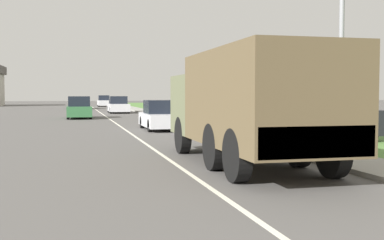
{
  "coord_description": "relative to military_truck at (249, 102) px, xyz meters",
  "views": [
    {
      "loc": [
        -2.57,
        0.58,
        1.83
      ],
      "look_at": [
        0.72,
        13.92,
        1.09
      ],
      "focal_mm": 45.0,
      "sensor_mm": 36.0,
      "label": 1
    }
  ],
  "objects": [
    {
      "name": "ground_plane",
      "position": [
        -1.81,
        27.79,
        -1.62
      ],
      "size": [
        180.0,
        180.0,
        0.0
      ],
      "primitive_type": "plane",
      "color": "#565451"
    },
    {
      "name": "lane_centre_stripe",
      "position": [
        -1.81,
        27.79,
        -1.62
      ],
      "size": [
        0.12,
        120.0,
        0.0
      ],
      "color": "silver",
      "rests_on": "ground"
    },
    {
      "name": "sidewalk_right",
      "position": [
        2.69,
        27.79,
        -1.56
      ],
      "size": [
        1.8,
        120.0,
        0.12
      ],
      "color": "#9E9B93",
      "rests_on": "ground"
    },
    {
      "name": "grass_strip_right",
      "position": [
        7.09,
        27.79,
        -1.61
      ],
      "size": [
        7.0,
        120.0,
        0.02
      ],
      "color": "#56843D",
      "rests_on": "ground"
    },
    {
      "name": "military_truck",
      "position": [
        0.0,
        0.0,
        0.0
      ],
      "size": [
        2.51,
        7.61,
        2.88
      ],
      "color": "#606647",
      "rests_on": "ground"
    },
    {
      "name": "car_nearest_ahead",
      "position": [
        -0.01,
        12.67,
        -0.93
      ],
      "size": [
        1.77,
        4.22,
        1.52
      ],
      "color": "silver",
      "rests_on": "ground"
    },
    {
      "name": "car_second_ahead",
      "position": [
        -3.96,
        25.54,
        -0.88
      ],
      "size": [
        1.78,
        4.41,
        1.66
      ],
      "color": "#336B3D",
      "rests_on": "ground"
    },
    {
      "name": "car_third_ahead",
      "position": [
        -0.17,
        35.12,
        -0.89
      ],
      "size": [
        1.83,
        4.43,
        1.62
      ],
      "color": "silver",
      "rests_on": "ground"
    },
    {
      "name": "car_fourth_ahead",
      "position": [
        -3.39,
        49.42,
        -0.93
      ],
      "size": [
        1.89,
        4.54,
        1.53
      ],
      "color": "black",
      "rests_on": "ground"
    },
    {
      "name": "car_farthest_ahead",
      "position": [
        -0.02,
        60.13,
        -0.89
      ],
      "size": [
        1.72,
        4.25,
        1.64
      ],
      "color": "silver",
      "rests_on": "ground"
    },
    {
      "name": "pickup_truck",
      "position": [
        6.08,
        7.09,
        -0.74
      ],
      "size": [
        2.09,
        5.45,
        1.85
      ],
      "color": "black",
      "rests_on": "grass_strip_right"
    }
  ]
}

